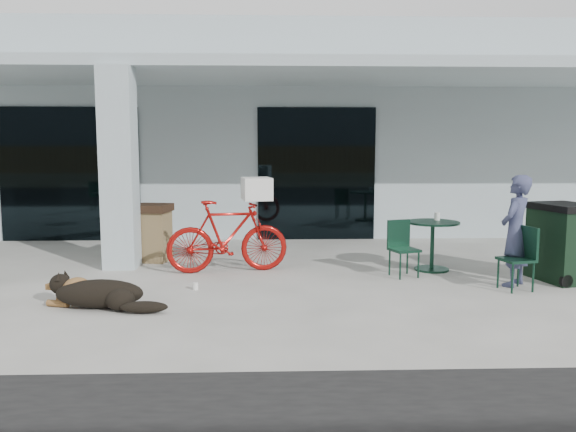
{
  "coord_description": "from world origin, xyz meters",
  "views": [
    {
      "loc": [
        0.83,
        -6.51,
        1.87
      ],
      "look_at": [
        1.07,
        0.71,
        1.0
      ],
      "focal_mm": 35.0,
      "sensor_mm": 36.0,
      "label": 1
    }
  ],
  "objects_px": {
    "cafe_table_far": "(432,246)",
    "trash_receptacle": "(153,233)",
    "cafe_chair_far_a": "(404,249)",
    "person": "(516,231)",
    "cafe_chair_far_b": "(516,259)",
    "wheeled_bin": "(563,242)",
    "dog": "(100,292)",
    "bicycle": "(227,236)"
  },
  "relations": [
    {
      "from": "cafe_table_far",
      "to": "trash_receptacle",
      "type": "relative_size",
      "value": 0.85
    },
    {
      "from": "cafe_chair_far_a",
      "to": "person",
      "type": "bearing_deg",
      "value": -40.75
    },
    {
      "from": "cafe_chair_far_a",
      "to": "cafe_chair_far_b",
      "type": "relative_size",
      "value": 0.97
    },
    {
      "from": "trash_receptacle",
      "to": "wheeled_bin",
      "type": "xyz_separation_m",
      "value": [
        6.11,
        -1.6,
        0.07
      ]
    },
    {
      "from": "cafe_chair_far_a",
      "to": "cafe_chair_far_b",
      "type": "distance_m",
      "value": 1.54
    },
    {
      "from": "person",
      "to": "trash_receptacle",
      "type": "height_order",
      "value": "person"
    },
    {
      "from": "dog",
      "to": "cafe_chair_far_b",
      "type": "relative_size",
      "value": 1.39
    },
    {
      "from": "bicycle",
      "to": "dog",
      "type": "relative_size",
      "value": 1.55
    },
    {
      "from": "bicycle",
      "to": "trash_receptacle",
      "type": "bearing_deg",
      "value": 45.94
    },
    {
      "from": "trash_receptacle",
      "to": "cafe_chair_far_b",
      "type": "bearing_deg",
      "value": -22.26
    },
    {
      "from": "cafe_table_far",
      "to": "person",
      "type": "relative_size",
      "value": 0.53
    },
    {
      "from": "dog",
      "to": "trash_receptacle",
      "type": "distance_m",
      "value": 2.83
    },
    {
      "from": "cafe_chair_far_b",
      "to": "trash_receptacle",
      "type": "distance_m",
      "value": 5.62
    },
    {
      "from": "cafe_chair_far_a",
      "to": "cafe_table_far",
      "type": "bearing_deg",
      "value": 20.81
    },
    {
      "from": "cafe_chair_far_a",
      "to": "trash_receptacle",
      "type": "bearing_deg",
      "value": 143.9
    },
    {
      "from": "cafe_table_far",
      "to": "trash_receptacle",
      "type": "distance_m",
      "value": 4.53
    },
    {
      "from": "cafe_chair_far_a",
      "to": "dog",
      "type": "bearing_deg",
      "value": -176.79
    },
    {
      "from": "cafe_chair_far_a",
      "to": "cafe_chair_far_b",
      "type": "height_order",
      "value": "cafe_chair_far_b"
    },
    {
      "from": "wheeled_bin",
      "to": "person",
      "type": "bearing_deg",
      "value": -173.7
    },
    {
      "from": "cafe_chair_far_a",
      "to": "person",
      "type": "height_order",
      "value": "person"
    },
    {
      "from": "cafe_chair_far_a",
      "to": "trash_receptacle",
      "type": "height_order",
      "value": "trash_receptacle"
    },
    {
      "from": "bicycle",
      "to": "cafe_chair_far_a",
      "type": "xyz_separation_m",
      "value": [
        2.61,
        -0.4,
        -0.14
      ]
    },
    {
      "from": "wheeled_bin",
      "to": "cafe_chair_far_b",
      "type": "bearing_deg",
      "value": -162.55
    },
    {
      "from": "cafe_chair_far_b",
      "to": "dog",
      "type": "bearing_deg",
      "value": -94.3
    },
    {
      "from": "dog",
      "to": "cafe_table_far",
      "type": "relative_size",
      "value": 1.46
    },
    {
      "from": "dog",
      "to": "cafe_chair_far_b",
      "type": "distance_m",
      "value": 5.31
    },
    {
      "from": "cafe_chair_far_a",
      "to": "wheeled_bin",
      "type": "xyz_separation_m",
      "value": [
        2.2,
        -0.3,
        0.14
      ]
    },
    {
      "from": "dog",
      "to": "cafe_chair_far_a",
      "type": "bearing_deg",
      "value": 36.86
    },
    {
      "from": "cafe_table_far",
      "to": "trash_receptacle",
      "type": "bearing_deg",
      "value": 168.92
    },
    {
      "from": "dog",
      "to": "person",
      "type": "bearing_deg",
      "value": 25.83
    },
    {
      "from": "dog",
      "to": "cafe_chair_far_b",
      "type": "bearing_deg",
      "value": 23.39
    },
    {
      "from": "trash_receptacle",
      "to": "cafe_chair_far_a",
      "type": "bearing_deg",
      "value": -18.4
    },
    {
      "from": "cafe_table_far",
      "to": "cafe_chair_far_a",
      "type": "height_order",
      "value": "cafe_chair_far_a"
    },
    {
      "from": "cafe_chair_far_a",
      "to": "bicycle",
      "type": "bearing_deg",
      "value": 153.57
    },
    {
      "from": "bicycle",
      "to": "cafe_table_far",
      "type": "height_order",
      "value": "bicycle"
    },
    {
      "from": "bicycle",
      "to": "cafe_table_far",
      "type": "distance_m",
      "value": 3.15
    },
    {
      "from": "cafe_chair_far_b",
      "to": "trash_receptacle",
      "type": "relative_size",
      "value": 0.89
    },
    {
      "from": "cafe_table_far",
      "to": "trash_receptacle",
      "type": "xyz_separation_m",
      "value": [
        -4.45,
        0.87,
        0.1
      ]
    },
    {
      "from": "cafe_chair_far_b",
      "to": "cafe_table_far",
      "type": "bearing_deg",
      "value": -160.81
    },
    {
      "from": "wheeled_bin",
      "to": "dog",
      "type": "bearing_deg",
      "value": 178.35
    },
    {
      "from": "cafe_chair_far_b",
      "to": "wheeled_bin",
      "type": "distance_m",
      "value": 1.06
    },
    {
      "from": "bicycle",
      "to": "cafe_chair_far_a",
      "type": "bearing_deg",
      "value": -108.16
    }
  ]
}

